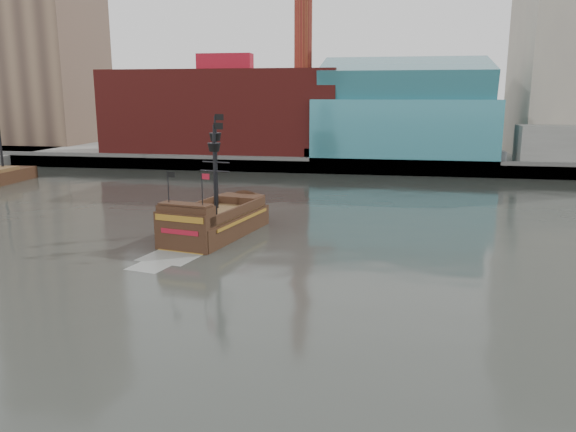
# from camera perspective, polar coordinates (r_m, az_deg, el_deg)

# --- Properties ---
(ground) EXTENTS (400.00, 400.00, 0.00)m
(ground) POSITION_cam_1_polar(r_m,az_deg,el_deg) (32.88, -5.00, -10.66)
(ground) COLOR #242622
(ground) RESTS_ON ground
(promenade_far) EXTENTS (220.00, 60.00, 2.00)m
(promenade_far) POSITION_cam_1_polar(r_m,az_deg,el_deg) (122.01, 6.55, 6.63)
(promenade_far) COLOR slate
(promenade_far) RESTS_ON ground
(seawall) EXTENTS (220.00, 1.00, 2.60)m
(seawall) POSITION_cam_1_polar(r_m,az_deg,el_deg) (92.74, 5.28, 5.08)
(seawall) COLOR #4C4C49
(seawall) RESTS_ON ground
(skyline) EXTENTS (149.00, 45.00, 62.00)m
(skyline) POSITION_cam_1_polar(r_m,az_deg,el_deg) (114.37, 9.32, 18.00)
(skyline) COLOR brown
(skyline) RESTS_ON promenade_far
(pirate_ship) EXTENTS (7.71, 16.42, 11.83)m
(pirate_ship) POSITION_cam_1_polar(r_m,az_deg,el_deg) (52.08, -7.35, -0.84)
(pirate_ship) COLOR black
(pirate_ship) RESTS_ON ground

